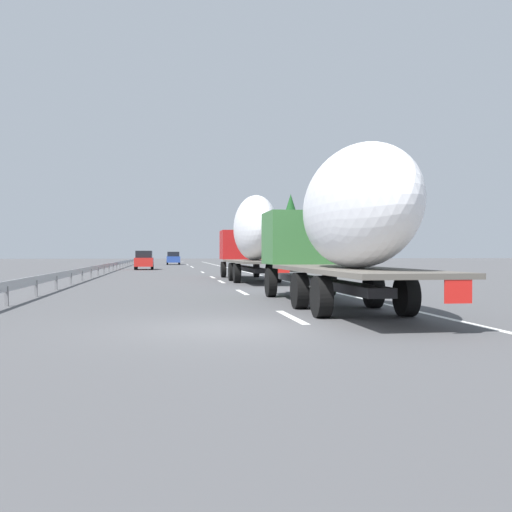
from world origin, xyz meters
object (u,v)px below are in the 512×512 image
Objects in this scene: truck_lead at (252,235)px; car_red_compact at (144,260)px; truck_trailing at (341,221)px; car_blue_sedan at (173,258)px; road_sign at (248,246)px.

truck_lead reaches higher than car_red_compact.
car_blue_sedan is at bearing 3.18° from truck_trailing.
truck_lead is 17.58m from truck_trailing.
truck_trailing reaches higher than car_red_compact.
car_red_compact is at bearing 15.36° from truck_lead.
truck_trailing is 2.97× the size of car_blue_sedan.
road_sign reaches higher than car_red_compact.
car_red_compact is at bearing 9.20° from truck_trailing.
road_sign is (-1.50, -10.04, 1.40)m from car_red_compact.
truck_trailing is 3.88× the size of road_sign.
road_sign is (23.77, -3.10, -0.34)m from truck_lead.
truck_lead is at bearing 0.00° from truck_trailing.
car_red_compact is 25.50m from car_blue_sedan.
truck_trailing is 43.43m from car_red_compact.
truck_lead is 3.18× the size of car_blue_sedan.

